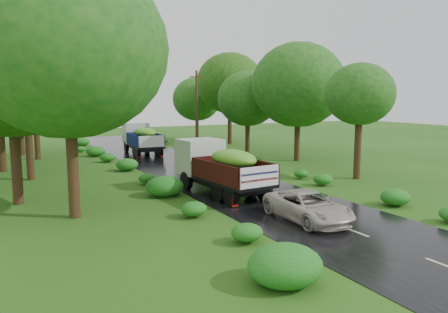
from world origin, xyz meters
TOP-DOWN VIEW (x-y plane):
  - ground at (0.00, 0.00)m, footprint 120.00×120.00m
  - road at (0.00, 5.00)m, footprint 6.50×80.00m
  - road_lines at (0.00, 6.00)m, footprint 0.12×69.60m
  - truck_near at (-1.61, 8.25)m, footprint 2.90×6.70m
  - truck_far at (-0.46, 26.09)m, footprint 2.52×6.49m
  - car at (-0.67, 1.93)m, footprint 2.08×4.38m
  - utility_pole at (4.25, 24.33)m, footprint 1.30×0.22m
  - trees_left at (-10.23, 20.14)m, footprint 6.82×32.74m
  - trees_right at (9.28, 23.34)m, footprint 6.12×31.33m
  - shrubs at (0.00, 14.00)m, footprint 11.90×44.00m

SIDE VIEW (x-z plane):
  - ground at x=0.00m, z-range 0.00..0.00m
  - road at x=0.00m, z-range 0.00..0.02m
  - road_lines at x=0.00m, z-range 0.02..0.02m
  - shrubs at x=0.00m, z-range 0.00..0.70m
  - car at x=-0.67m, z-range 0.02..1.23m
  - truck_far at x=-0.46m, z-range 0.18..2.87m
  - truck_near at x=-1.61m, z-range 0.18..2.92m
  - utility_pole at x=4.25m, z-range 0.11..7.53m
  - trees_right at x=9.28m, z-range 1.46..9.72m
  - trees_left at x=-10.23m, z-range 2.05..12.13m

